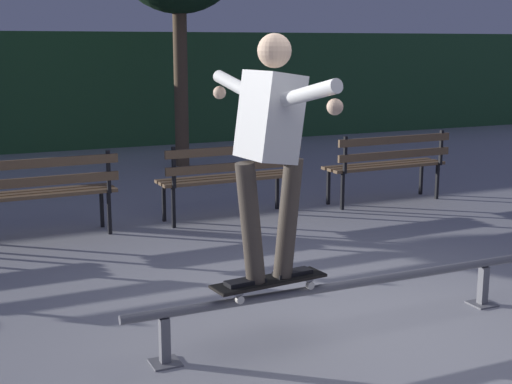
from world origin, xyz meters
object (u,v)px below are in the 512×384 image
(skateboard, at_px, (269,282))
(park_bench_rightmost, at_px, (389,160))
(grind_rail, at_px, (341,292))
(park_bench_right_center, at_px, (231,172))
(skateboarder, at_px, (270,137))
(park_bench_left_center, at_px, (36,188))

(skateboard, distance_m, park_bench_rightmost, 4.57)
(grind_rail, distance_m, skateboard, 0.56)
(park_bench_right_center, bearing_deg, skateboarder, -108.32)
(grind_rail, distance_m, park_bench_rightmost, 4.22)
(park_bench_left_center, distance_m, park_bench_rightmost, 4.18)
(park_bench_left_center, relative_size, park_bench_rightmost, 1.00)
(skateboard, xyz_separation_m, park_bench_rightmost, (3.18, 3.28, 0.10))
(skateboarder, height_order, park_bench_rightmost, skateboarder)
(park_bench_left_center, bearing_deg, grind_rail, -64.89)
(grind_rail, relative_size, park_bench_rightmost, 1.89)
(skateboarder, bearing_deg, skateboard, -173.66)
(skateboarder, height_order, park_bench_right_center, skateboarder)
(skateboard, relative_size, park_bench_rightmost, 0.50)
(skateboarder, bearing_deg, park_bench_right_center, 71.68)
(grind_rail, bearing_deg, park_bench_rightmost, 51.17)
(park_bench_left_center, xyz_separation_m, park_bench_right_center, (2.09, 0.00, 0.00))
(skateboarder, xyz_separation_m, park_bench_left_center, (-1.00, 3.28, -0.83))
(skateboard, xyz_separation_m, park_bench_left_center, (-1.00, 3.28, 0.10))
(skateboarder, bearing_deg, park_bench_left_center, 107.00)
(grind_rail, distance_m, skateboarder, 1.21)
(park_bench_rightmost, bearing_deg, skateboard, -134.09)
(skateboard, height_order, park_bench_right_center, park_bench_right_center)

